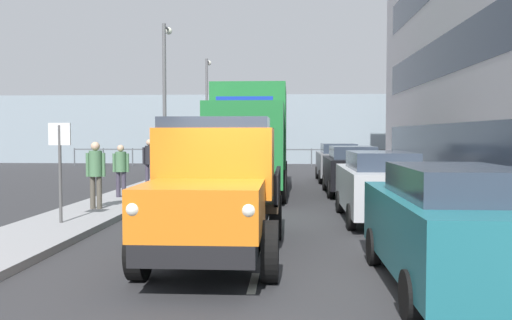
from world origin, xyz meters
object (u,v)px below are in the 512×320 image
(pedestrian_couple_a, at_px, (96,169))
(lamp_post_far, at_px, (207,103))
(car_teal_kerbside_near, at_px, (451,225))
(car_maroon_oppositeside_1, at_px, (224,159))
(lorry_cargo_green, at_px, (251,136))
(pedestrian_in_dark_coat, at_px, (150,159))
(truck_vintage_orange, at_px, (216,191))
(street_sign, at_px, (60,155))
(car_grey_kerbside_3, at_px, (338,162))
(car_silver_kerbside_1, at_px, (379,185))
(pedestrian_couple_b, at_px, (121,166))
(car_black_kerbside_2, at_px, (351,169))
(pedestrian_strolling, at_px, (170,159))
(car_navy_oppositeside_0, at_px, (205,167))
(car_white_oppositeside_2, at_px, (235,155))
(lamp_post_promenade, at_px, (165,88))

(pedestrian_couple_a, xyz_separation_m, lamp_post_far, (-0.04, -19.62, 2.90))
(car_teal_kerbside_near, height_order, pedestrian_couple_a, pedestrian_couple_a)
(pedestrian_couple_a, bearing_deg, car_maroon_oppositeside_1, -98.65)
(lorry_cargo_green, height_order, pedestrian_in_dark_coat, lorry_cargo_green)
(truck_vintage_orange, height_order, street_sign, truck_vintage_orange)
(pedestrian_in_dark_coat, bearing_deg, lorry_cargo_green, 174.95)
(truck_vintage_orange, distance_m, car_grey_kerbside_3, 16.03)
(car_silver_kerbside_1, relative_size, pedestrian_couple_b, 2.63)
(lorry_cargo_green, relative_size, car_maroon_oppositeside_1, 1.88)
(pedestrian_in_dark_coat, bearing_deg, car_grey_kerbside_3, -146.71)
(truck_vintage_orange, xyz_separation_m, car_silver_kerbside_1, (-3.46, -4.38, -0.28))
(car_black_kerbside_2, bearing_deg, car_grey_kerbside_3, -90.00)
(pedestrian_strolling, height_order, street_sign, street_sign)
(car_navy_oppositeside_0, height_order, car_white_oppositeside_2, same)
(car_teal_kerbside_near, bearing_deg, car_navy_oppositeside_0, -67.45)
(lamp_post_promenade, bearing_deg, car_white_oppositeside_2, -103.38)
(pedestrian_in_dark_coat, bearing_deg, lamp_post_promenade, -87.22)
(lamp_post_promenade, height_order, lamp_post_far, lamp_post_promenade)
(lamp_post_promenade, xyz_separation_m, street_sign, (-0.21, 11.41, -2.46))
(pedestrian_strolling, bearing_deg, pedestrian_couple_a, 89.25)
(truck_vintage_orange, relative_size, car_white_oppositeside_2, 1.36)
(car_teal_kerbside_near, relative_size, car_maroon_oppositeside_1, 1.01)
(truck_vintage_orange, bearing_deg, car_white_oppositeside_2, -85.04)
(car_teal_kerbside_near, distance_m, pedestrian_couple_b, 11.96)
(pedestrian_strolling, bearing_deg, pedestrian_couple_b, 87.37)
(lamp_post_far, height_order, street_sign, lamp_post_far)
(lamp_post_far, bearing_deg, pedestrian_couple_a, 89.88)
(pedestrian_couple_b, bearing_deg, lamp_post_far, -90.67)
(car_maroon_oppositeside_1, xyz_separation_m, street_sign, (1.90, 14.90, 0.79))
(lamp_post_far, bearing_deg, street_sign, 89.94)
(pedestrian_couple_b, bearing_deg, car_silver_kerbside_1, 155.95)
(lamp_post_far, distance_m, street_sign, 22.05)
(car_teal_kerbside_near, distance_m, pedestrian_couple_a, 9.92)
(car_grey_kerbside_3, xyz_separation_m, lamp_post_promenade, (7.57, 1.47, 3.24))
(lorry_cargo_green, distance_m, car_black_kerbside_2, 3.78)
(lorry_cargo_green, relative_size, pedestrian_couple_b, 4.94)
(car_grey_kerbside_3, bearing_deg, car_maroon_oppositeside_1, -20.35)
(street_sign, bearing_deg, pedestrian_in_dark_coat, -89.65)
(car_grey_kerbside_3, xyz_separation_m, street_sign, (7.36, 12.88, 0.79))
(car_maroon_oppositeside_1, xyz_separation_m, car_white_oppositeside_2, (0.00, -5.39, -0.00))
(car_grey_kerbside_3, relative_size, pedestrian_in_dark_coat, 2.36)
(pedestrian_couple_b, xyz_separation_m, pedestrian_strolling, (-0.27, -5.89, -0.05))
(pedestrian_strolling, bearing_deg, car_black_kerbside_2, 155.35)
(car_silver_kerbside_1, xyz_separation_m, car_white_oppositeside_2, (5.46, -18.69, -0.00))
(lamp_post_far, bearing_deg, truck_vintage_orange, 98.93)
(car_teal_kerbside_near, relative_size, lamp_post_promenade, 0.65)
(car_silver_kerbside_1, distance_m, street_sign, 7.57)
(truck_vintage_orange, height_order, car_white_oppositeside_2, truck_vintage_orange)
(car_silver_kerbside_1, bearing_deg, car_maroon_oppositeside_1, -67.69)
(car_teal_kerbside_near, bearing_deg, truck_vintage_orange, -24.14)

